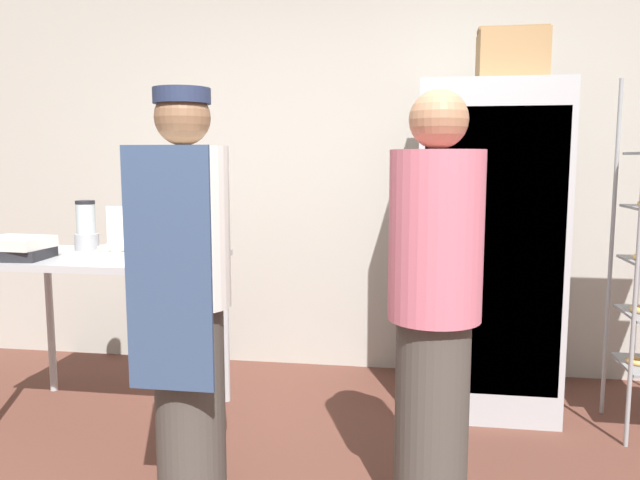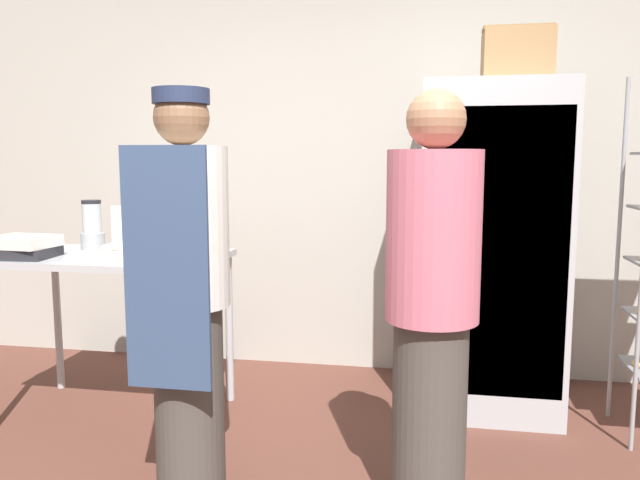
{
  "view_description": "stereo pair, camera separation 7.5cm",
  "coord_description": "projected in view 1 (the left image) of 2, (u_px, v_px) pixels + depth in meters",
  "views": [
    {
      "loc": [
        0.39,
        -2.04,
        1.42
      ],
      "look_at": [
        -0.04,
        0.69,
        1.06
      ],
      "focal_mm": 35.0,
      "sensor_mm": 36.0,
      "label": 1
    },
    {
      "loc": [
        0.46,
        -2.03,
        1.42
      ],
      "look_at": [
        -0.04,
        0.69,
        1.06
      ],
      "focal_mm": 35.0,
      "sensor_mm": 36.0,
      "label": 2
    }
  ],
  "objects": [
    {
      "name": "prep_counter",
      "position": [
        108.0,
        274.0,
        3.38
      ],
      "size": [
        1.19,
        0.7,
        0.91
      ],
      "color": "#ADAFB5",
      "rests_on": "ground_plane"
    },
    {
      "name": "person_baker",
      "position": [
        187.0,
        291.0,
        2.55
      ],
      "size": [
        0.36,
        0.38,
        1.7
      ],
      "color": "#47423D",
      "rests_on": "ground_plane"
    },
    {
      "name": "donut_box",
      "position": [
        122.0,
        250.0,
        3.23
      ],
      "size": [
        0.28,
        0.23,
        0.27
      ],
      "color": "white",
      "rests_on": "prep_counter"
    },
    {
      "name": "binder_stack",
      "position": [
        17.0,
        248.0,
        3.24
      ],
      "size": [
        0.33,
        0.28,
        0.11
      ],
      "color": "#232328",
      "rests_on": "prep_counter"
    },
    {
      "name": "cardboard_storage_box",
      "position": [
        512.0,
        56.0,
        3.37
      ],
      "size": [
        0.36,
        0.28,
        0.29
      ],
      "color": "#937047",
      "rests_on": "refrigerator"
    },
    {
      "name": "back_wall",
      "position": [
        359.0,
        146.0,
        4.18
      ],
      "size": [
        6.4,
        0.12,
        3.02
      ],
      "primitive_type": "cube",
      "color": "#ADA89E",
      "rests_on": "ground_plane"
    },
    {
      "name": "refrigerator",
      "position": [
        486.0,
        249.0,
        3.54
      ],
      "size": [
        0.77,
        0.7,
        1.83
      ],
      "color": "#ADAFB5",
      "rests_on": "ground_plane"
    },
    {
      "name": "blender_pitcher",
      "position": [
        86.0,
        228.0,
        3.56
      ],
      "size": [
        0.14,
        0.14,
        0.28
      ],
      "color": "#99999E",
      "rests_on": "prep_counter"
    },
    {
      "name": "person_customer",
      "position": [
        434.0,
        308.0,
        2.39
      ],
      "size": [
        0.36,
        0.36,
        1.68
      ],
      "color": "#47423D",
      "rests_on": "ground_plane"
    }
  ]
}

